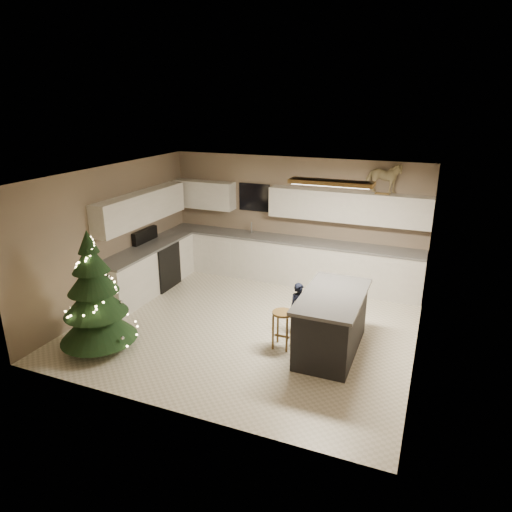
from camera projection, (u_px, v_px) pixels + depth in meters
name	position (u px, v px, depth m)	size (l,w,h in m)	color
ground_plane	(248.00, 324.00, 7.93)	(5.50, 5.50, 0.00)	silver
room_shell	(249.00, 228.00, 7.35)	(5.52, 5.02, 2.61)	gray
cabinetry	(239.00, 250.00, 9.45)	(5.50, 3.20, 2.00)	white
island	(331.00, 322.00, 6.97)	(0.90, 1.70, 0.95)	black
bar_stool	(282.00, 321.00, 7.07)	(0.32, 0.32, 0.61)	brown
christmas_tree	(95.00, 302.00, 6.93)	(1.21, 1.17, 1.93)	#3F2816
toddler	(299.00, 308.00, 7.54)	(0.32, 0.21, 0.87)	black
rocking_horse	(384.00, 178.00, 8.57)	(0.69, 0.33, 0.60)	brown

